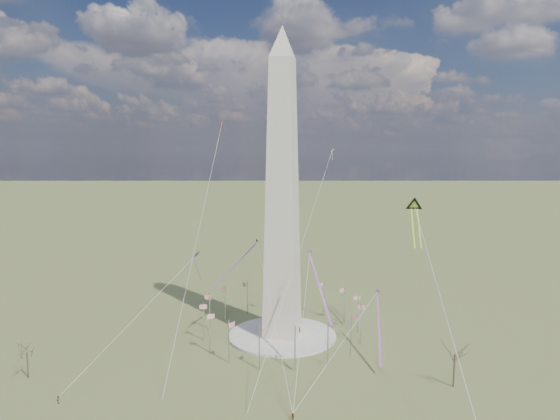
% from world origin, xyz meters
% --- Properties ---
extents(ground, '(2000.00, 2000.00, 0.00)m').
position_xyz_m(ground, '(0.00, 0.00, 0.00)').
color(ground, brown).
rests_on(ground, ground).
extents(plaza, '(36.00, 36.00, 0.80)m').
position_xyz_m(plaza, '(0.00, 0.00, 0.40)').
color(plaza, beige).
rests_on(plaza, ground).
extents(washington_monument, '(15.56, 15.56, 100.00)m').
position_xyz_m(washington_monument, '(0.00, 0.00, 47.95)').
color(washington_monument, '#BAAB9C').
rests_on(washington_monument, plaza).
extents(flagpole_ring, '(54.40, 54.40, 13.00)m').
position_xyz_m(flagpole_ring, '(-0.00, -0.00, 7.27)').
color(flagpole_ring, '#BBBEC2').
rests_on(flagpole_ring, ground).
extents(tree_near, '(7.60, 7.60, 13.31)m').
position_xyz_m(tree_near, '(52.69, -23.05, 9.49)').
color(tree_near, '#46372A').
rests_on(tree_near, ground).
extents(tree_far, '(6.26, 6.26, 10.96)m').
position_xyz_m(tree_far, '(-59.81, -47.32, 7.81)').
color(tree_far, '#46372A').
rests_on(tree_far, ground).
extents(person_west, '(1.13, 1.07, 1.84)m').
position_xyz_m(person_west, '(-42.36, -56.98, 0.92)').
color(person_west, gray).
rests_on(person_west, ground).
extents(person_centre, '(1.06, 0.60, 1.71)m').
position_xyz_m(person_centre, '(15.42, -49.64, 0.86)').
color(person_centre, gray).
rests_on(person_centre, ground).
extents(kite_delta_black, '(6.60, 17.55, 14.45)m').
position_xyz_m(kite_delta_black, '(41.57, 14.94, 42.92)').
color(kite_delta_black, black).
rests_on(kite_delta_black, ground).
extents(kite_diamond_purple, '(2.38, 3.62, 10.91)m').
position_xyz_m(kite_diamond_purple, '(-32.49, 4.04, 24.27)').
color(kite_diamond_purple, navy).
rests_on(kite_diamond_purple, ground).
extents(kite_streamer_left, '(11.26, 21.33, 15.83)m').
position_xyz_m(kite_streamer_left, '(15.07, -19.32, 26.74)').
color(kite_streamer_left, '#DE4E23').
rests_on(kite_streamer_left, ground).
extents(kite_streamer_mid, '(11.42, 19.17, 14.58)m').
position_xyz_m(kite_streamer_mid, '(-14.95, 2.31, 25.54)').
color(kite_streamer_mid, '#DE4E23').
rests_on(kite_streamer_mid, ground).
extents(kite_streamer_right, '(4.17, 23.38, 16.07)m').
position_xyz_m(kite_streamer_right, '(31.89, -6.27, 11.99)').
color(kite_streamer_right, '#DE4E23').
rests_on(kite_streamer_right, ground).
extents(kite_small_red, '(1.25, 2.12, 5.02)m').
position_xyz_m(kite_small_red, '(-35.76, 39.45, 73.38)').
color(kite_small_red, red).
rests_on(kite_small_red, ground).
extents(kite_small_white, '(1.42, 1.72, 4.56)m').
position_xyz_m(kite_small_white, '(8.82, 46.94, 61.45)').
color(kite_small_white, silver).
rests_on(kite_small_white, ground).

